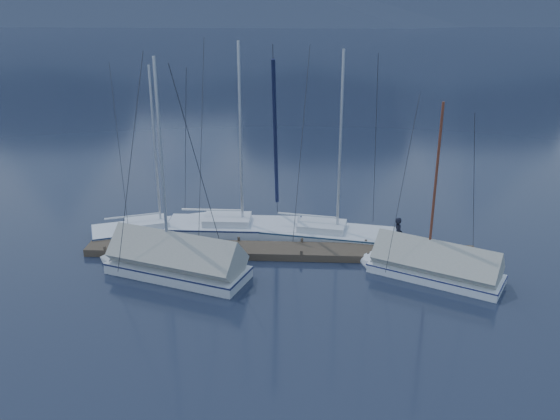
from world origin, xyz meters
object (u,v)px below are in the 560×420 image
object	(u,v)px
sailboat_covered_near	(424,266)
person	(398,234)
sailboat_open_mid	(253,229)
sailboat_open_left	(171,228)
sailboat_open_right	(348,237)
sailboat_covered_far	(166,262)

from	to	relation	value
sailboat_covered_near	person	distance (m)	2.15
sailboat_open_mid	sailboat_covered_near	xyz separation A→B (m)	(7.78, -4.37, 0.23)
sailboat_open_left	sailboat_open_right	distance (m)	8.95
sailboat_open_left	sailboat_covered_near	size ratio (longest dim) A/B	1.10
sailboat_open_right	sailboat_covered_near	bearing A→B (deg)	-49.53
sailboat_open_left	sailboat_covered_far	world-z (taller)	sailboat_covered_far
sailboat_open_left	sailboat_open_mid	size ratio (longest dim) A/B	0.88
sailboat_covered_near	sailboat_covered_far	world-z (taller)	sailboat_covered_far
sailboat_open_mid	sailboat_covered_near	bearing A→B (deg)	-29.35
sailboat_open_right	sailboat_covered_near	world-z (taller)	sailboat_open_right
sailboat_open_left	sailboat_open_mid	xyz separation A→B (m)	(4.21, 0.06, 0.02)
sailboat_open_right	sailboat_covered_near	distance (m)	4.74
sailboat_open_left	sailboat_open_right	xyz separation A→B (m)	(8.92, -0.71, 0.02)
sailboat_open_mid	sailboat_covered_near	size ratio (longest dim) A/B	1.24
sailboat_open_mid	sailboat_covered_far	size ratio (longest dim) A/B	1.02
sailboat_open_mid	sailboat_open_right	distance (m)	4.77
sailboat_covered_near	person	bearing A→B (deg)	117.36
sailboat_open_mid	person	xyz separation A→B (m)	(6.84, -2.57, 0.95)
sailboat_covered_far	person	size ratio (longest dim) A/B	6.38
sailboat_open_mid	sailboat_covered_near	distance (m)	8.92
sailboat_open_left	sailboat_open_mid	distance (m)	4.21
sailboat_covered_near	sailboat_covered_far	size ratio (longest dim) A/B	0.82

